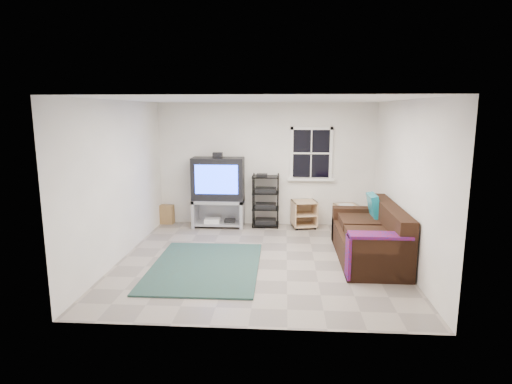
# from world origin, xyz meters

# --- Properties ---
(room) EXTENTS (4.60, 4.62, 4.60)m
(room) POSITION_xyz_m (0.95, 2.27, 1.48)
(room) COLOR gray
(room) RESTS_ON ground
(tv_unit) EXTENTS (1.08, 0.54, 1.58)m
(tv_unit) POSITION_xyz_m (-0.99, 2.01, 0.87)
(tv_unit) COLOR #A3A3AB
(tv_unit) RESTS_ON ground
(av_rack) EXTENTS (0.56, 0.41, 1.12)m
(av_rack) POSITION_xyz_m (0.00, 2.08, 0.49)
(av_rack) COLOR black
(av_rack) RESTS_ON ground
(side_table_left) EXTENTS (0.57, 0.57, 0.57)m
(side_table_left) POSITION_xyz_m (0.81, 2.08, 0.31)
(side_table_left) COLOR tan
(side_table_left) RESTS_ON ground
(side_table_right) EXTENTS (0.54, 0.54, 0.52)m
(side_table_right) POSITION_xyz_m (1.69, 2.07, 0.29)
(side_table_right) COLOR tan
(side_table_right) RESTS_ON ground
(sofa) EXTENTS (0.96, 2.17, 0.99)m
(sofa) POSITION_xyz_m (1.84, 0.16, 0.35)
(sofa) COLOR black
(sofa) RESTS_ON ground
(shag_rug) EXTENTS (1.69, 2.32, 0.03)m
(shag_rug) POSITION_xyz_m (-0.84, -0.43, 0.01)
(shag_rug) COLOR #332316
(shag_rug) RESTS_ON ground
(paper_bag) EXTENTS (0.30, 0.21, 0.41)m
(paper_bag) POSITION_xyz_m (-2.16, 2.16, 0.20)
(paper_bag) COLOR #9A7245
(paper_bag) RESTS_ON ground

